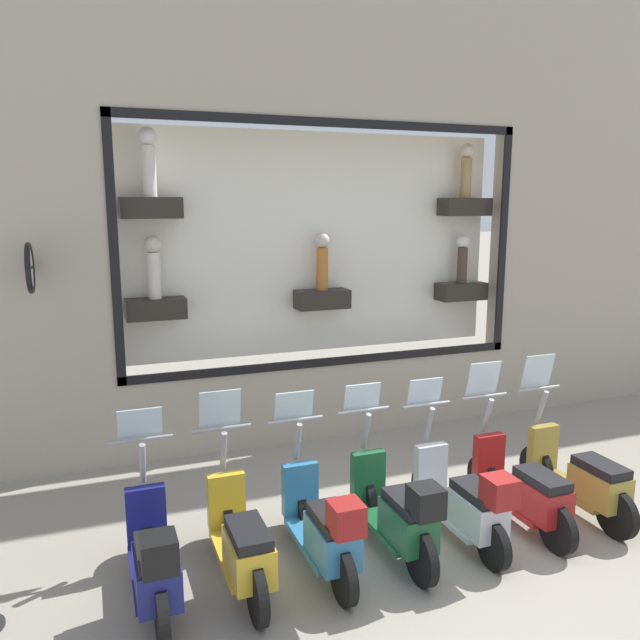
{
  "coord_description": "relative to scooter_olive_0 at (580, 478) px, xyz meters",
  "views": [
    {
      "loc": [
        -4.94,
        3.27,
        3.51
      ],
      "look_at": [
        1.65,
        0.81,
        2.18
      ],
      "focal_mm": 35.0,
      "sensor_mm": 36.0,
      "label": 1
    }
  ],
  "objects": [
    {
      "name": "scooter_teal_4",
      "position": [
        -0.07,
        3.13,
        0.03
      ],
      "size": [
        1.8,
        0.6,
        1.57
      ],
      "color": "black",
      "rests_on": "ground_plane"
    },
    {
      "name": "scooter_yellow_5",
      "position": [
        -0.0,
        3.92,
        -0.0
      ],
      "size": [
        1.81,
        0.61,
        1.67
      ],
      "color": "black",
      "rests_on": "ground_plane"
    },
    {
      "name": "scooter_green_3",
      "position": [
        -0.06,
        2.35,
        0.04
      ],
      "size": [
        1.81,
        0.6,
        1.57
      ],
      "color": "black",
      "rests_on": "ground_plane"
    },
    {
      "name": "ground_plane",
      "position": [
        -0.21,
        1.8,
        -0.44
      ],
      "size": [
        120.0,
        120.0,
        0.0
      ],
      "primitive_type": "plane",
      "color": "gray"
    },
    {
      "name": "building_facade",
      "position": [
        3.4,
        1.8,
        4.17
      ],
      "size": [
        1.22,
        36.0,
        9.04
      ],
      "color": "#ADA08E",
      "rests_on": "ground_plane"
    },
    {
      "name": "scooter_navy_6",
      "position": [
        -0.07,
        4.7,
        0.03
      ],
      "size": [
        1.8,
        0.61,
        1.57
      ],
      "color": "black",
      "rests_on": "ground_plane"
    },
    {
      "name": "scooter_red_1",
      "position": [
        -0.0,
        0.78,
        -0.01
      ],
      "size": [
        1.8,
        0.6,
        1.67
      ],
      "color": "black",
      "rests_on": "ground_plane"
    },
    {
      "name": "scooter_silver_2",
      "position": [
        -0.07,
        1.57,
        0.02
      ],
      "size": [
        1.8,
        0.6,
        1.55
      ],
      "color": "black",
      "rests_on": "ground_plane"
    },
    {
      "name": "scooter_olive_0",
      "position": [
        0.0,
        0.0,
        0.0
      ],
      "size": [
        1.81,
        0.61,
        1.69
      ],
      "color": "black",
      "rests_on": "ground_plane"
    }
  ]
}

